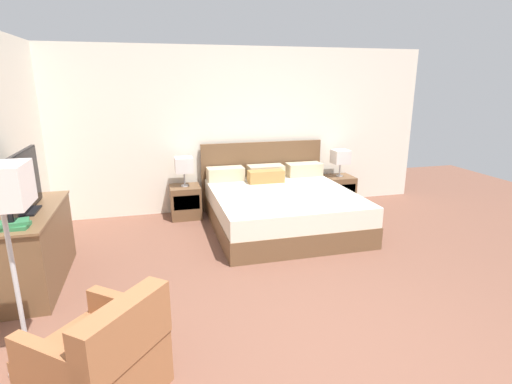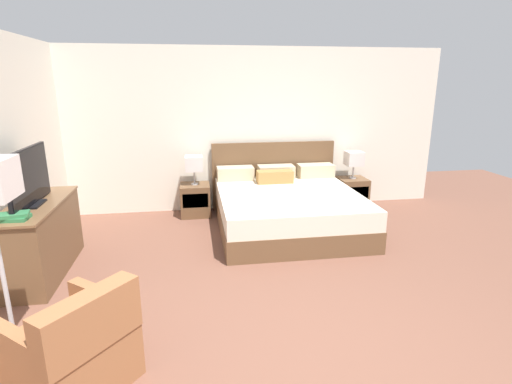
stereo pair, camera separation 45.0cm
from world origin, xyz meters
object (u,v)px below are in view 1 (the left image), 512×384
armchair_by_window (101,362)px  dresser (36,246)px  floor_lamp (1,201)px  table_lamp_right (340,157)px  nightstand_right (339,190)px  bed (280,206)px  book_blue_cover (13,223)px  table_lamp_left (184,165)px  nightstand_left (186,202)px  book_red_cover (12,227)px  tv (24,184)px

armchair_by_window → dresser: bearing=113.4°
dresser → floor_lamp: 1.65m
table_lamp_right → dresser: 4.51m
nightstand_right → dresser: 4.50m
bed → book_blue_cover: size_ratio=8.38×
nightstand_right → armchair_by_window: armchair_by_window is taller
table_lamp_right → armchair_by_window: 4.90m
bed → book_blue_cover: (-2.90, -1.47, 0.54)m
table_lamp_left → armchair_by_window: table_lamp_left is taller
nightstand_left → book_blue_cover: 2.81m
nightstand_left → book_red_cover: 2.81m
nightstand_left → book_red_cover: bearing=-126.6°
table_lamp_left → book_red_cover: bearing=-126.6°
nightstand_left → book_blue_cover: size_ratio=1.95×
table_lamp_right → book_red_cover: (-4.17, -2.21, -0.00)m
bed → table_lamp_left: (-1.26, 0.74, 0.51)m
armchair_by_window → floor_lamp: size_ratio=0.64×
book_red_cover → floor_lamp: size_ratio=0.17×
table_lamp_left → tv: 2.41m
tv → book_red_cover: tv is taller
bed → armchair_by_window: bed is taller
bed → dresser: 3.05m
armchair_by_window → tv: bearing=114.0°
nightstand_right → armchair_by_window: 4.87m
armchair_by_window → nightstand_left: bearing=76.4°
dresser → book_blue_cover: bearing=-89.9°
dresser → nightstand_right: bearing=22.2°
table_lamp_right → floor_lamp: bearing=-141.8°
book_red_cover → table_lamp_right: bearing=27.9°
bed → nightstand_right: bearing=30.4°
table_lamp_left → table_lamp_right: size_ratio=1.00×
dresser → book_red_cover: (-0.01, -0.51, 0.40)m
nightstand_right → dresser: bearing=-157.8°
dresser → table_lamp_right: bearing=22.2°
bed → tv: tv is taller
nightstand_left → nightstand_right: 2.53m
table_lamp_left → dresser: (-1.63, -1.70, -0.40)m
bed → tv: 3.16m
bed → nightstand_right: 1.47m
dresser → bed: bearing=18.3°
nightstand_left → tv: 2.54m
tv → book_red_cover: 0.52m
bed → book_red_cover: bearing=-153.2°
book_red_cover → nightstand_right: bearing=27.9°
dresser → tv: (0.00, -0.06, 0.66)m
table_lamp_left → floor_lamp: size_ratio=0.29×
tv → table_lamp_right: bearing=22.9°
nightstand_right → nightstand_left: bearing=180.0°
nightstand_right → armchair_by_window: (-3.37, -3.52, 0.04)m
table_lamp_left → dresser: bearing=-133.9°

